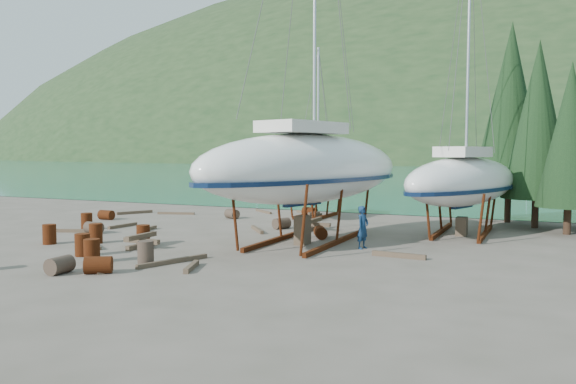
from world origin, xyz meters
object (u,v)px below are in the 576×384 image
at_px(small_sailboat_shore, 316,189).
at_px(worker, 363,227).
at_px(large_sailboat_far, 464,181).
at_px(large_sailboat_near, 308,168).

bearing_deg(small_sailboat_shore, worker, -70.49).
xyz_separation_m(large_sailboat_far, worker, (-3.26, -6.16, -1.75)).
bearing_deg(large_sailboat_near, large_sailboat_far, 58.40).
relative_size(large_sailboat_near, large_sailboat_far, 1.29).
xyz_separation_m(small_sailboat_shore, worker, (6.16, -9.94, -0.84)).
bearing_deg(large_sailboat_far, worker, -100.11).
relative_size(large_sailboat_near, small_sailboat_shore, 1.98).
bearing_deg(small_sailboat_shore, large_sailboat_far, -34.14).
xyz_separation_m(large_sailboat_far, small_sailboat_shore, (-9.41, 3.78, -0.91)).
height_order(large_sailboat_far, small_sailboat_shore, large_sailboat_far).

